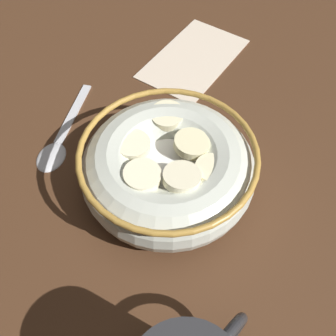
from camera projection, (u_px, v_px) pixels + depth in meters
ground_plane at (168, 190)px, 41.83cm from camera, size 137.30×137.30×2.00cm
cereal_bowl at (168, 167)px, 38.51cm from camera, size 17.10×17.10×6.03cm
spoon at (57, 143)px, 43.82cm from camera, size 12.94×8.35×0.80cm
folded_napkin at (194, 58)px, 52.60cm from camera, size 16.09×11.03×0.30cm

